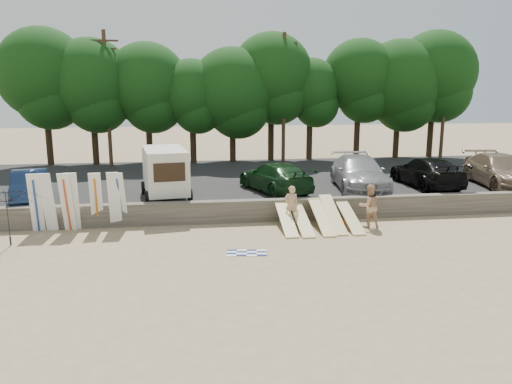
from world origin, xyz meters
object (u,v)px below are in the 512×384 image
car_3 (427,172)px  beachgoer_b (369,206)px  box_trailer (165,170)px  car_1 (275,177)px  beach_umbrella (9,217)px  cooler (284,220)px  car_0 (30,186)px  car_2 (359,173)px  car_4 (500,171)px  beachgoer_a (291,205)px

car_3 → beachgoer_b: car_3 is taller
box_trailer → car_1: size_ratio=0.77×
car_1 → car_3: bearing=162.8°
beach_umbrella → cooler: bearing=8.4°
car_0 → cooler: size_ratio=11.73×
car_2 → cooler: bearing=-134.7°
cooler → car_3: bearing=28.1°
car_0 → car_3: size_ratio=0.82×
car_4 → beachgoer_a: (-12.42, -3.73, -0.67)m
beachgoer_b → cooler: bearing=-20.5°
cooler → car_0: bearing=169.0°
car_2 → cooler: car_2 is taller
beachgoer_a → beachgoer_b: beachgoer_b is taller
car_0 → car_2: car_2 is taller
beachgoer_a → cooler: size_ratio=4.68×
car_0 → beach_umbrella: bearing=-96.6°
car_4 → beachgoer_b: (-9.13, -4.57, -0.60)m
car_2 → car_4: 7.96m
car_0 → beachgoer_a: car_0 is taller
cooler → beach_umbrella: (-11.07, -1.63, 0.97)m
beachgoer_a → cooler: (-0.29, 0.23, -0.73)m
car_0 → beach_umbrella: beach_umbrella is taller
car_1 → beach_umbrella: 12.51m
car_1 → beachgoer_a: (0.04, -3.92, -0.57)m
car_1 → car_4: (12.47, -0.19, 0.09)m
car_2 → beach_umbrella: 16.70m
car_4 → beach_umbrella: (-23.78, -5.13, -0.43)m
car_4 → cooler: (-12.71, -3.50, -1.39)m
car_1 → car_4: size_ratio=0.89×
car_0 → beachgoer_a: (11.93, -3.23, -0.55)m
car_3 → box_trailer: bearing=1.6°
box_trailer → beachgoer_b: bearing=-33.3°
beachgoer_b → car_1: bearing=-58.9°
car_2 → box_trailer: bearing=-168.9°
box_trailer → car_0: size_ratio=0.90×
car_1 → beachgoer_b: bearing=105.8°
box_trailer → car_1: bearing=-1.8°
cooler → beachgoer_a: bearing=-35.0°
beachgoer_a → beach_umbrella: bearing=10.6°
car_0 → beachgoer_a: bearing=-28.7°
car_1 → car_2: 4.51m
car_0 → beachgoer_b: size_ratio=2.34×
car_1 → car_3: size_ratio=0.96×
beachgoer_a → beachgoer_b: size_ratio=0.93×
car_1 → cooler: 3.92m
car_3 → beachgoer_a: (-8.39, -4.21, -0.60)m
box_trailer → cooler: (5.32, -3.04, -1.89)m
car_1 → beachgoer_a: car_1 is taller
car_4 → box_trailer: bearing=-170.2°
car_3 → cooler: (-8.68, -3.98, -1.33)m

